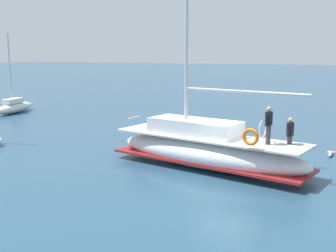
{
  "coord_description": "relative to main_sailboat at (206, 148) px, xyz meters",
  "views": [
    {
      "loc": [
        -17.05,
        -5.03,
        5.16
      ],
      "look_at": [
        0.35,
        3.23,
        1.8
      ],
      "focal_mm": 44.19,
      "sensor_mm": 36.0,
      "label": 1
    }
  ],
  "objects": [
    {
      "name": "ground_plane",
      "position": [
        -0.37,
        -1.3,
        -0.91
      ],
      "size": [
        400.0,
        400.0,
        0.0
      ],
      "primitive_type": "plane",
      "color": "#284C66"
    },
    {
      "name": "main_sailboat",
      "position": [
        0.0,
        0.0,
        0.0
      ],
      "size": [
        4.16,
        9.88,
        12.51
      ],
      "color": "silver",
      "rests_on": "ground"
    },
    {
      "name": "moored_sloop_near",
      "position": [
        9.7,
        21.65,
        -0.34
      ],
      "size": [
        5.68,
        2.59,
        6.87
      ],
      "color": "white",
      "rests_on": "ground"
    },
    {
      "name": "seagull",
      "position": [
        4.93,
        -5.05,
        -0.75
      ],
      "size": [
        1.26,
        0.47,
        0.18
      ],
      "color": "silver",
      "rests_on": "ground"
    }
  ]
}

